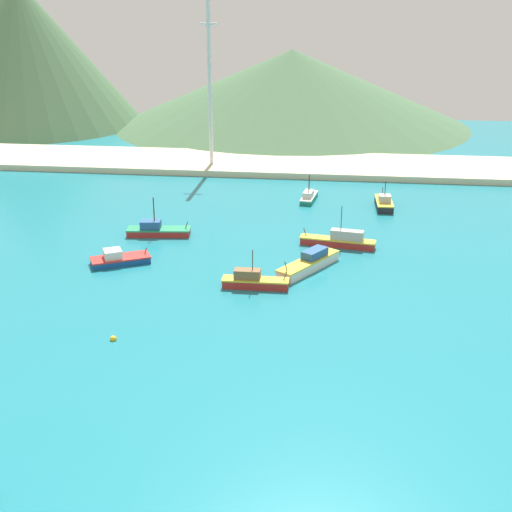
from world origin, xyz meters
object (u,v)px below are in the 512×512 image
(fishing_boat_7, at_px, (309,263))
(buoy_1, at_px, (113,339))
(fishing_boat_1, at_px, (340,240))
(fishing_boat_13, at_px, (384,203))
(fishing_boat_10, at_px, (309,197))
(radio_tower, at_px, (210,81))
(fishing_boat_3, at_px, (119,259))
(fishing_boat_0, at_px, (157,230))
(fishing_boat_14, at_px, (254,281))

(fishing_boat_7, distance_m, buoy_1, 29.53)
(fishing_boat_1, height_order, fishing_boat_13, fishing_boat_1)
(fishing_boat_1, distance_m, fishing_boat_7, 9.97)
(fishing_boat_10, height_order, radio_tower, radio_tower)
(fishing_boat_7, bearing_deg, fishing_boat_3, -177.28)
(fishing_boat_0, bearing_deg, fishing_boat_10, 44.20)
(fishing_boat_10, xyz_separation_m, fishing_boat_13, (12.86, -2.61, 0.11))
(fishing_boat_0, height_order, fishing_boat_3, fishing_boat_0)
(fishing_boat_1, xyz_separation_m, fishing_boat_7, (-3.94, -9.16, -0.05))
(fishing_boat_7, xyz_separation_m, fishing_boat_10, (-1.67, 31.79, -0.15))
(fishing_boat_1, distance_m, buoy_1, 39.15)
(fishing_boat_13, height_order, buoy_1, fishing_boat_13)
(fishing_boat_0, height_order, fishing_boat_7, fishing_boat_0)
(fishing_boat_0, distance_m, radio_tower, 45.08)
(fishing_boat_10, bearing_deg, fishing_boat_0, -135.80)
(fishing_boat_7, xyz_separation_m, fishing_boat_14, (-6.54, -6.86, -0.03))
(fishing_boat_7, xyz_separation_m, radio_tower, (-22.77, 52.45, 16.91))
(fishing_boat_13, bearing_deg, fishing_boat_7, -110.99)
(fishing_boat_1, bearing_deg, fishing_boat_13, 70.08)
(fishing_boat_0, bearing_deg, buoy_1, -83.14)
(fishing_boat_7, relative_size, buoy_1, 15.18)
(fishing_boat_1, relative_size, fishing_boat_14, 1.33)
(buoy_1, bearing_deg, fishing_boat_3, 106.13)
(fishing_boat_1, xyz_separation_m, fishing_boat_13, (7.25, 20.02, -0.10))
(fishing_boat_13, xyz_separation_m, radio_tower, (-33.96, 23.28, 16.95))
(fishing_boat_7, distance_m, fishing_boat_10, 31.84)
(fishing_boat_0, height_order, fishing_boat_13, fishing_boat_0)
(buoy_1, xyz_separation_m, radio_tower, (-3.38, 74.72, 17.67))
(fishing_boat_1, bearing_deg, fishing_boat_0, 176.76)
(fishing_boat_14, bearing_deg, fishing_boat_10, 82.82)
(fishing_boat_0, relative_size, fishing_boat_13, 1.24)
(fishing_boat_0, bearing_deg, fishing_boat_7, -24.63)
(fishing_boat_7, relative_size, fishing_boat_14, 1.30)
(buoy_1, bearing_deg, fishing_boat_0, 96.86)
(fishing_boat_0, distance_m, buoy_1, 33.22)
(fishing_boat_7, height_order, fishing_boat_10, fishing_boat_10)
(fishing_boat_13, bearing_deg, radio_tower, 145.57)
(fishing_boat_1, xyz_separation_m, fishing_boat_3, (-29.41, -10.37, -0.24))
(fishing_boat_0, relative_size, buoy_1, 13.69)
(fishing_boat_13, bearing_deg, fishing_boat_1, -109.92)
(fishing_boat_1, height_order, fishing_boat_10, fishing_boat_1)
(fishing_boat_0, xyz_separation_m, fishing_boat_7, (23.35, -10.70, 0.08))
(fishing_boat_10, xyz_separation_m, fishing_boat_14, (-4.87, -38.65, 0.12))
(fishing_boat_3, distance_m, fishing_boat_14, 19.76)
(fishing_boat_7, distance_m, radio_tower, 59.63)
(fishing_boat_1, bearing_deg, radio_tower, 121.67)
(fishing_boat_14, height_order, radio_tower, radio_tower)
(fishing_boat_13, relative_size, buoy_1, 11.04)
(fishing_boat_10, relative_size, fishing_boat_13, 0.94)
(fishing_boat_14, bearing_deg, fishing_boat_0, 133.75)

